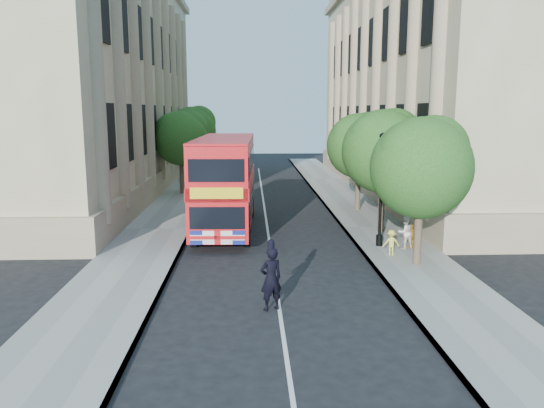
{
  "coord_description": "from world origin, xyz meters",
  "views": [
    {
      "loc": [
        -0.89,
        -17.41,
        6.27
      ],
      "look_at": [
        0.02,
        4.87,
        2.3
      ],
      "focal_mm": 35.0,
      "sensor_mm": 36.0,
      "label": 1
    }
  ],
  "objects": [
    {
      "name": "tree_left_far",
      "position": [
        -5.96,
        22.03,
        4.44
      ],
      "size": [
        4.0,
        4.0,
        6.3
      ],
      "color": "#473828",
      "rests_on": "ground"
    },
    {
      "name": "tree_left_back",
      "position": [
        -5.96,
        30.03,
        4.71
      ],
      "size": [
        4.2,
        4.2,
        6.65
      ],
      "color": "#473828",
      "rests_on": "ground"
    },
    {
      "name": "tree_right_far",
      "position": [
        5.84,
        15.03,
        4.31
      ],
      "size": [
        4.0,
        4.0,
        6.15
      ],
      "color": "#473828",
      "rests_on": "ground"
    },
    {
      "name": "child_b",
      "position": [
        5.12,
        4.4,
        0.67
      ],
      "size": [
        0.72,
        0.43,
        1.1
      ],
      "primitive_type": "imported",
      "rotation": [
        0.0,
        0.0,
        3.11
      ],
      "color": "#E7D84E",
      "rests_on": "pavement_right"
    },
    {
      "name": "tree_right_near",
      "position": [
        5.84,
        3.03,
        4.25
      ],
      "size": [
        4.0,
        4.0,
        6.08
      ],
      "color": "#473828",
      "rests_on": "ground"
    },
    {
      "name": "box_van",
      "position": [
        -2.9,
        11.0,
        1.36
      ],
      "size": [
        2.07,
        4.9,
        2.78
      ],
      "rotation": [
        0.0,
        0.0,
        -0.02
      ],
      "color": "black",
      "rests_on": "ground"
    },
    {
      "name": "child_a",
      "position": [
        6.34,
        5.57,
        0.66
      ],
      "size": [
        0.68,
        0.55,
        1.08
      ],
      "primitive_type": "imported",
      "rotation": [
        0.0,
        0.0,
        3.67
      ],
      "color": "orange",
      "rests_on": "pavement_right"
    },
    {
      "name": "building_right",
      "position": [
        13.8,
        24.0,
        9.0
      ],
      "size": [
        12.0,
        38.0,
        18.0
      ],
      "primitive_type": "cube",
      "color": "tan",
      "rests_on": "ground"
    },
    {
      "name": "building_left",
      "position": [
        -13.8,
        24.0,
        9.0
      ],
      "size": [
        12.0,
        38.0,
        18.0
      ],
      "primitive_type": "cube",
      "color": "tan",
      "rests_on": "ground"
    },
    {
      "name": "ground",
      "position": [
        0.0,
        0.0,
        0.0
      ],
      "size": [
        120.0,
        120.0,
        0.0
      ],
      "primitive_type": "plane",
      "color": "black",
      "rests_on": "ground"
    },
    {
      "name": "pavement_left",
      "position": [
        -5.75,
        10.0,
        0.06
      ],
      "size": [
        3.5,
        80.0,
        0.12
      ],
      "primitive_type": "cube",
      "color": "gray",
      "rests_on": "ground"
    },
    {
      "name": "pavement_right",
      "position": [
        5.75,
        10.0,
        0.06
      ],
      "size": [
        3.5,
        80.0,
        0.12
      ],
      "primitive_type": "cube",
      "color": "gray",
      "rests_on": "ground"
    },
    {
      "name": "double_decker_bus",
      "position": [
        -2.19,
        10.16,
        2.63
      ],
      "size": [
        3.05,
        10.4,
        4.77
      ],
      "rotation": [
        0.0,
        0.0,
        -0.03
      ],
      "color": "red",
      "rests_on": "ground"
    },
    {
      "name": "lamp_post",
      "position": [
        5.0,
        6.0,
        2.51
      ],
      "size": [
        0.32,
        0.32,
        5.16
      ],
      "color": "black",
      "rests_on": "pavement_right"
    },
    {
      "name": "woman_pedestrian",
      "position": [
        6.02,
        5.45,
        0.87
      ],
      "size": [
        0.86,
        0.75,
        1.5
      ],
      "primitive_type": "imported",
      "rotation": [
        0.0,
        0.0,
        3.42
      ],
      "color": "silver",
      "rests_on": "pavement_right"
    },
    {
      "name": "police_constable",
      "position": [
        -0.27,
        -1.42,
        1.02
      ],
      "size": [
        0.88,
        0.75,
        2.05
      ],
      "primitive_type": "imported",
      "rotation": [
        0.0,
        0.0,
        3.56
      ],
      "color": "black",
      "rests_on": "ground"
    },
    {
      "name": "tree_right_mid",
      "position": [
        5.84,
        9.03,
        4.45
      ],
      "size": [
        4.2,
        4.2,
        6.37
      ],
      "color": "#473828",
      "rests_on": "ground"
    }
  ]
}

